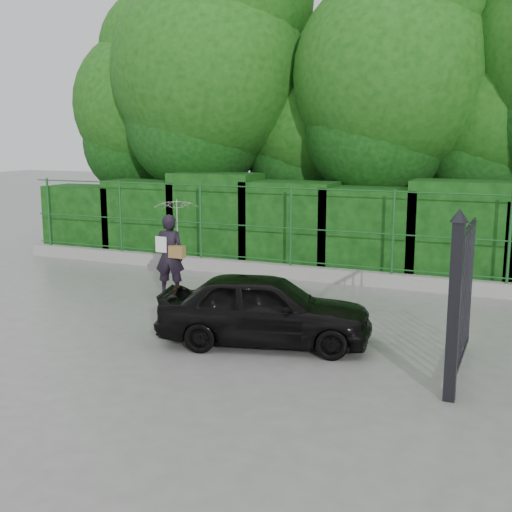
% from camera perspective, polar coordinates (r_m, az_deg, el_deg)
% --- Properties ---
extents(ground, '(80.00, 80.00, 0.00)m').
position_cam_1_polar(ground, '(10.89, -7.30, -6.49)').
color(ground, gray).
extents(kerb, '(14.00, 0.25, 0.30)m').
position_cam_1_polar(kerb, '(14.78, 1.62, -1.27)').
color(kerb, '#9E9E99').
rests_on(kerb, ground).
extents(fence, '(14.13, 0.06, 1.80)m').
position_cam_1_polar(fence, '(14.52, 2.45, 2.72)').
color(fence, '#1A5421').
rests_on(fence, kerb).
extents(hedge, '(14.20, 1.20, 2.28)m').
position_cam_1_polar(hedge, '(15.53, 3.17, 2.62)').
color(hedge, black).
rests_on(hedge, ground).
extents(trees, '(17.10, 6.15, 8.08)m').
position_cam_1_polar(trees, '(17.25, 9.52, 15.21)').
color(trees, black).
rests_on(trees, ground).
extents(gate, '(0.22, 2.33, 2.36)m').
position_cam_1_polar(gate, '(8.47, 17.58, -3.53)').
color(gate, black).
rests_on(gate, ground).
extents(woman, '(0.95, 0.92, 1.96)m').
position_cam_1_polar(woman, '(12.95, -7.30, 2.05)').
color(woman, black).
rests_on(woman, ground).
extents(car, '(3.52, 2.08, 1.12)m').
position_cam_1_polar(car, '(9.94, 0.79, -4.71)').
color(car, black).
rests_on(car, ground).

